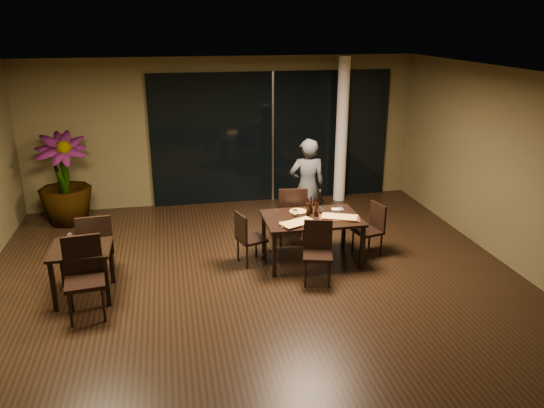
{
  "coord_description": "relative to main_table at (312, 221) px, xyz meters",
  "views": [
    {
      "loc": [
        -1.13,
        -6.69,
        3.69
      ],
      "look_at": [
        0.34,
        0.69,
        1.05
      ],
      "focal_mm": 35.0,
      "sensor_mm": 36.0,
      "label": 1
    }
  ],
  "objects": [
    {
      "name": "ground",
      "position": [
        -1.0,
        -0.8,
        -0.68
      ],
      "size": [
        8.0,
        8.0,
        0.0
      ],
      "primitive_type": "plane",
      "color": "black",
      "rests_on": "ground"
    },
    {
      "name": "wall_back",
      "position": [
        -1.0,
        3.25,
        0.82
      ],
      "size": [
        8.0,
        0.1,
        3.0
      ],
      "primitive_type": "cube",
      "color": "#4D4729",
      "rests_on": "ground"
    },
    {
      "name": "wall_front",
      "position": [
        -1.0,
        -4.85,
        0.82
      ],
      "size": [
        8.0,
        0.1,
        3.0
      ],
      "primitive_type": "cube",
      "color": "#4D4729",
      "rests_on": "ground"
    },
    {
      "name": "wall_right",
      "position": [
        3.05,
        -0.8,
        0.82
      ],
      "size": [
        0.1,
        8.0,
        3.0
      ],
      "primitive_type": "cube",
      "color": "#4D4729",
      "rests_on": "ground"
    },
    {
      "name": "ceiling",
      "position": [
        -1.0,
        -0.8,
        2.34
      ],
      "size": [
        8.0,
        8.0,
        0.04
      ],
      "primitive_type": "cube",
      "color": "silver",
      "rests_on": "wall_back"
    },
    {
      "name": "window_panel",
      "position": [
        0.0,
        3.16,
        0.67
      ],
      "size": [
        5.0,
        0.06,
        2.7
      ],
      "primitive_type": "cube",
      "color": "black",
      "rests_on": "ground"
    },
    {
      "name": "column",
      "position": [
        1.4,
        2.85,
        0.82
      ],
      "size": [
        0.24,
        0.24,
        3.0
      ],
      "primitive_type": "cylinder",
      "color": "white",
      "rests_on": "ground"
    },
    {
      "name": "main_table",
      "position": [
        0.0,
        0.0,
        0.0
      ],
      "size": [
        1.5,
        1.0,
        0.75
      ],
      "color": "black",
      "rests_on": "ground"
    },
    {
      "name": "side_table",
      "position": [
        -3.4,
        -0.5,
        -0.05
      ],
      "size": [
        0.8,
        0.8,
        0.75
      ],
      "color": "black",
      "rests_on": "ground"
    },
    {
      "name": "chair_main_far",
      "position": [
        -0.15,
        0.71,
        -0.1
      ],
      "size": [
        0.53,
        0.53,
        1.04
      ],
      "rotation": [
        0.0,
        0.0,
        3.04
      ],
      "color": "black",
      "rests_on": "ground"
    },
    {
      "name": "chair_main_near",
      "position": [
        -0.08,
        -0.65,
        -0.17
      ],
      "size": [
        0.52,
        0.52,
        0.91
      ],
      "rotation": [
        0.0,
        0.0,
        -0.26
      ],
      "color": "black",
      "rests_on": "ground"
    },
    {
      "name": "chair_main_left",
      "position": [
        -1.02,
        0.08,
        -0.2
      ],
      "size": [
        0.5,
        0.5,
        0.86
      ],
      "rotation": [
        0.0,
        0.0,
        1.88
      ],
      "color": "black",
      "rests_on": "ground"
    },
    {
      "name": "chair_main_right",
      "position": [
        1.04,
        0.07,
        -0.19
      ],
      "size": [
        0.48,
        0.48,
        0.87
      ],
      "rotation": [
        0.0,
        0.0,
        -1.34
      ],
      "color": "black",
      "rests_on": "ground"
    },
    {
      "name": "chair_side_far",
      "position": [
        -3.26,
        -0.05,
        -0.08
      ],
      "size": [
        0.53,
        0.53,
        1.06
      ],
      "rotation": [
        0.0,
        0.0,
        3.22
      ],
      "color": "black",
      "rests_on": "ground"
    },
    {
      "name": "chair_side_near",
      "position": [
        -3.31,
        -0.98,
        -0.08
      ],
      "size": [
        0.55,
        0.55,
        1.06
      ],
      "rotation": [
        0.0,
        0.0,
        0.12
      ],
      "color": "black",
      "rests_on": "ground"
    },
    {
      "name": "diner",
      "position": [
        0.23,
        1.15,
        0.2
      ],
      "size": [
        0.62,
        0.44,
        1.75
      ],
      "primitive_type": "imported",
      "rotation": [
        0.0,
        0.0,
        3.06
      ],
      "color": "#2D3032",
      "rests_on": "ground"
    },
    {
      "name": "potted_plant",
      "position": [
        -4.09,
        2.55,
        0.18
      ],
      "size": [
        1.13,
        1.13,
        1.72
      ],
      "primitive_type": "imported",
      "rotation": [
        0.0,
        0.0,
        0.24
      ],
      "color": "#254D19",
      "rests_on": "ground"
    },
    {
      "name": "pizza_board_left",
      "position": [
        -0.29,
        -0.27,
        0.08
      ],
      "size": [
        0.55,
        0.31,
        0.01
      ],
      "primitive_type": "cube",
      "rotation": [
        0.0,
        0.0,
        -0.08
      ],
      "color": "#4A2917",
      "rests_on": "main_table"
    },
    {
      "name": "pizza_board_right",
      "position": [
        0.4,
        -0.15,
        0.08
      ],
      "size": [
        0.68,
        0.45,
        0.01
      ],
      "primitive_type": "cube",
      "rotation": [
        0.0,
        0.0,
        -0.24
      ],
      "color": "#3F2114",
      "rests_on": "main_table"
    },
    {
      "name": "oblong_pizza_left",
      "position": [
        -0.29,
        -0.27,
        0.1
      ],
      "size": [
        0.57,
        0.43,
        0.02
      ],
      "primitive_type": null,
      "rotation": [
        0.0,
        0.0,
        0.41
      ],
      "color": "maroon",
      "rests_on": "pizza_board_left"
    },
    {
      "name": "oblong_pizza_right",
      "position": [
        0.4,
        -0.15,
        0.1
      ],
      "size": [
        0.58,
        0.43,
        0.02
      ],
      "primitive_type": null,
      "rotation": [
        0.0,
        0.0,
        -0.4
      ],
      "color": "maroon",
      "rests_on": "pizza_board_right"
    },
    {
      "name": "round_pizza",
      "position": [
        -0.16,
        0.26,
        0.08
      ],
      "size": [
        0.27,
        0.27,
        0.01
      ],
      "primitive_type": "cylinder",
      "color": "red",
      "rests_on": "main_table"
    },
    {
      "name": "bottle_a",
      "position": [
        -0.04,
        0.07,
        0.22
      ],
      "size": [
        0.06,
        0.06,
        0.29
      ],
      "primitive_type": null,
      "color": "black",
      "rests_on": "main_table"
    },
    {
      "name": "bottle_b",
      "position": [
        0.08,
        0.03,
        0.23
      ],
      "size": [
        0.07,
        0.07,
        0.3
      ],
      "primitive_type": null,
      "color": "black",
      "rests_on": "main_table"
    },
    {
      "name": "bottle_c",
      "position": [
        0.02,
        0.15,
        0.22
      ],
      "size": [
        0.06,
        0.06,
        0.29
      ],
      "primitive_type": null,
      "color": "black",
      "rests_on": "main_table"
    },
    {
      "name": "tumbler_left",
      "position": [
        -0.25,
        0.1,
        0.12
      ],
      "size": [
        0.08,
        0.08,
        0.1
      ],
      "primitive_type": "cylinder",
      "color": "white",
      "rests_on": "main_table"
    },
    {
      "name": "tumbler_right",
      "position": [
        0.2,
        0.16,
        0.12
      ],
      "size": [
        0.08,
        0.08,
        0.1
      ],
      "primitive_type": "cylinder",
      "color": "white",
      "rests_on": "main_table"
    },
    {
      "name": "napkin_near",
      "position": [
        0.57,
        -0.11,
        0.08
      ],
      "size": [
        0.2,
        0.14,
        0.01
      ],
      "primitive_type": "cube",
      "rotation": [
        0.0,
        0.0,
        -0.27
      ],
      "color": "white",
      "rests_on": "main_table"
    },
    {
      "name": "napkin_far",
      "position": [
        0.49,
        0.25,
        0.08
      ],
      "size": [
        0.19,
        0.13,
        0.01
      ],
      "primitive_type": "cube",
      "rotation": [
        0.0,
        0.0,
        -0.16
      ],
      "color": "silver",
      "rests_on": "main_table"
    },
    {
      "name": "wine_glass_a",
      "position": [
        -3.53,
        -0.45,
        0.17
      ],
      "size": [
        0.08,
        0.08,
        0.18
      ],
      "primitive_type": null,
      "color": "white",
      "rests_on": "side_table"
    },
    {
      "name": "wine_glass_b",
      "position": [
        -3.28,
        -0.57,
        0.17
      ],
      "size": [
        0.09,
        0.09,
        0.2
      ],
      "primitive_type": null,
      "color": "white",
      "rests_on": "side_table"
    },
    {
      "name": "side_napkin",
      "position": [
        -3.36,
        -0.74,
        0.08
      ],
      "size": [
        0.2,
        0.15,
        0.01
      ],
      "primitive_type": "cube",
      "rotation": [
        0.0,
        0.0,
        -0.23
      ],
      "color": "white",
      "rests_on": "side_table"
    }
  ]
}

